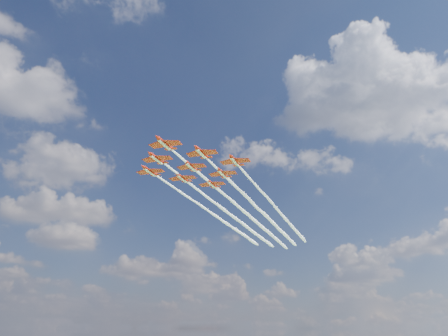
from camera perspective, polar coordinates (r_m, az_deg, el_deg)
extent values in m
cylinder|color=red|center=(117.30, -7.75, 3.17)|extent=(6.30, 5.74, 1.03)
cone|color=red|center=(113.50, -8.79, 4.05)|extent=(2.09, 2.01, 1.03)
cone|color=red|center=(120.93, -6.84, 2.39)|extent=(1.67, 1.63, 0.94)
ellipsoid|color=black|center=(115.94, -8.15, 3.70)|extent=(2.02, 1.93, 0.67)
cube|color=red|center=(117.66, -7.65, 3.06)|extent=(7.95, 8.44, 0.13)
cube|color=red|center=(120.38, -6.97, 2.50)|extent=(3.22, 3.40, 0.11)
cube|color=red|center=(120.86, -6.92, 2.84)|extent=(1.21, 1.09, 1.69)
cube|color=white|center=(117.11, -7.76, 2.96)|extent=(5.82, 5.29, 0.11)
cylinder|color=red|center=(122.26, -2.95, 2.01)|extent=(6.30, 5.74, 1.03)
cone|color=red|center=(118.26, -3.78, 2.82)|extent=(2.09, 2.01, 1.03)
cone|color=red|center=(126.06, -2.22, 1.29)|extent=(1.67, 1.63, 0.94)
ellipsoid|color=black|center=(120.81, -3.27, 2.51)|extent=(2.02, 1.93, 0.67)
cube|color=red|center=(122.64, -2.87, 1.91)|extent=(7.95, 8.44, 0.13)
cube|color=red|center=(125.49, -2.33, 1.39)|extent=(3.22, 3.40, 0.11)
cube|color=red|center=(125.97, -2.29, 1.72)|extent=(1.21, 1.09, 1.69)
cube|color=white|center=(122.08, -2.96, 1.80)|extent=(5.82, 5.29, 0.11)
cylinder|color=red|center=(127.73, -8.78, 1.23)|extent=(6.30, 5.74, 1.03)
cone|color=red|center=(123.91, -9.76, 1.98)|extent=(2.09, 2.01, 1.03)
cone|color=red|center=(131.38, -7.91, 0.56)|extent=(1.67, 1.63, 0.94)
ellipsoid|color=black|center=(126.35, -9.16, 1.70)|extent=(2.02, 1.93, 0.67)
cube|color=red|center=(128.10, -8.69, 1.14)|extent=(7.95, 8.44, 0.13)
cube|color=red|center=(130.83, -8.04, 0.66)|extent=(3.22, 3.40, 0.11)
cube|color=red|center=(131.29, -7.99, 0.98)|extent=(1.21, 1.09, 1.69)
cube|color=white|center=(127.56, -8.79, 1.03)|extent=(5.82, 5.29, 0.11)
cylinder|color=red|center=(128.05, 1.44, 0.93)|extent=(6.30, 5.74, 1.03)
cone|color=red|center=(123.89, 0.79, 1.67)|extent=(2.09, 2.01, 1.03)
cone|color=red|center=(131.99, 2.01, 0.28)|extent=(1.67, 1.63, 0.94)
ellipsoid|color=black|center=(126.54, 1.18, 1.40)|extent=(2.02, 1.93, 0.67)
cube|color=red|center=(128.45, 1.50, 0.84)|extent=(7.95, 8.44, 0.13)
cube|color=red|center=(131.40, 1.92, 0.37)|extent=(3.22, 3.40, 0.11)
cube|color=red|center=(131.87, 1.94, 0.69)|extent=(1.21, 1.09, 1.69)
cube|color=white|center=(127.88, 1.44, 0.73)|extent=(5.82, 5.29, 0.11)
cylinder|color=red|center=(132.56, -4.32, 0.23)|extent=(6.30, 5.74, 1.03)
cone|color=red|center=(128.55, -5.13, 0.92)|extent=(2.09, 2.01, 1.03)
cone|color=red|center=(136.37, -3.61, -0.38)|extent=(1.67, 1.63, 0.94)
ellipsoid|color=black|center=(131.10, -4.63, 0.68)|extent=(2.02, 1.93, 0.67)
cube|color=red|center=(132.94, -4.25, 0.15)|extent=(7.95, 8.44, 0.13)
cube|color=red|center=(135.80, -3.71, -0.29)|extent=(3.22, 3.40, 0.11)
cube|color=red|center=(136.25, -3.67, 0.02)|extent=(1.21, 1.09, 1.69)
cube|color=white|center=(132.39, -4.33, 0.04)|extent=(5.82, 5.29, 0.11)
cylinder|color=red|center=(138.33, -9.65, -0.42)|extent=(6.30, 5.74, 1.03)
cone|color=red|center=(134.49, -10.58, 0.22)|extent=(2.09, 2.01, 1.03)
cone|color=red|center=(141.98, -8.83, -0.99)|extent=(1.67, 1.63, 0.94)
ellipsoid|color=black|center=(136.93, -10.01, 0.00)|extent=(2.02, 1.93, 0.67)
cube|color=red|center=(138.70, -9.56, -0.50)|extent=(7.95, 8.44, 0.13)
cube|color=red|center=(141.43, -8.95, -0.91)|extent=(3.22, 3.40, 0.11)
cube|color=red|center=(141.87, -8.90, -0.61)|extent=(1.21, 1.09, 1.69)
cube|color=white|center=(138.17, -9.66, -0.60)|extent=(5.82, 5.29, 0.11)
cylinder|color=red|center=(138.16, -0.20, -0.69)|extent=(6.30, 5.74, 1.03)
cone|color=red|center=(134.00, -0.85, -0.06)|extent=(2.09, 2.01, 1.03)
cone|color=red|center=(142.10, 0.37, -1.25)|extent=(1.67, 1.63, 0.94)
ellipsoid|color=black|center=(136.64, -0.45, -0.28)|extent=(2.02, 1.93, 0.67)
cube|color=red|center=(138.56, -0.14, -0.77)|extent=(7.95, 8.44, 0.13)
cube|color=red|center=(141.51, 0.29, -1.17)|extent=(3.22, 3.40, 0.11)
cube|color=red|center=(141.96, 0.31, -0.87)|extent=(1.21, 1.09, 1.69)
cube|color=white|center=(138.01, -0.20, -0.87)|extent=(5.82, 5.29, 0.11)
cylinder|color=red|center=(143.03, -5.49, -1.29)|extent=(6.30, 5.74, 1.03)
cone|color=red|center=(139.01, -6.27, -0.69)|extent=(2.09, 2.01, 1.03)
cone|color=red|center=(146.84, -4.80, -1.81)|extent=(1.67, 1.63, 0.94)
ellipsoid|color=black|center=(141.56, -5.79, -0.89)|extent=(2.02, 1.93, 0.67)
cube|color=red|center=(143.42, -5.42, -1.36)|extent=(7.95, 8.44, 0.13)
cube|color=red|center=(146.27, -4.90, -1.74)|extent=(3.22, 3.40, 0.11)
cube|color=red|center=(146.70, -4.86, -1.45)|extent=(1.21, 1.09, 1.69)
cube|color=white|center=(142.88, -5.50, -1.46)|extent=(5.82, 5.29, 0.11)
cylinder|color=red|center=(148.47, -1.62, -2.09)|extent=(6.30, 5.74, 1.03)
cone|color=red|center=(144.31, -2.26, -1.54)|extent=(2.09, 2.01, 1.03)
cone|color=red|center=(152.40, -1.04, -2.58)|extent=(1.67, 1.63, 0.94)
ellipsoid|color=black|center=(146.93, -1.87, -1.72)|extent=(2.02, 1.93, 0.67)
cube|color=red|center=(148.87, -1.55, -2.16)|extent=(7.95, 8.44, 0.13)
cube|color=red|center=(151.81, -1.13, -2.51)|extent=(3.22, 3.40, 0.11)
cube|color=red|center=(152.24, -1.10, -2.22)|extent=(1.21, 1.09, 1.69)
cube|color=white|center=(148.32, -1.62, -2.26)|extent=(5.82, 5.29, 0.11)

